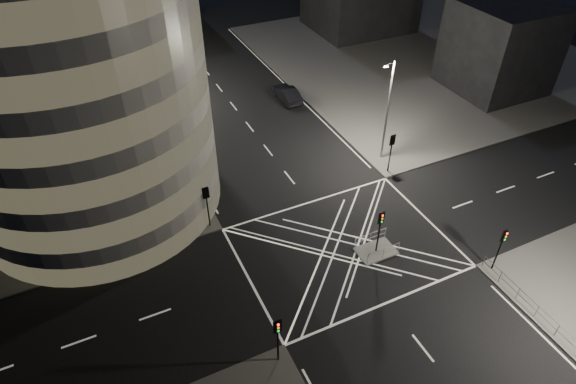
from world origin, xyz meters
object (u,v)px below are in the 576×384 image
traffic_signal_nl (278,333)px  street_lamp_left_far (132,59)px  traffic_signal_fl (207,200)px  street_lamp_right_far (387,109)px  sedan (287,94)px  traffic_signal_island (380,224)px  street_lamp_left_near (176,141)px  traffic_signal_fr (392,146)px  central_island (376,251)px  traffic_signal_nr (502,242)px

traffic_signal_nl → street_lamp_left_far: bearing=91.0°
traffic_signal_fl → traffic_signal_nl: (0.00, -13.60, 0.00)m
street_lamp_right_far → sedan: 15.70m
traffic_signal_island → street_lamp_left_near: 17.89m
traffic_signal_fr → street_lamp_left_far: 29.63m
traffic_signal_fl → street_lamp_left_near: 5.86m
central_island → street_lamp_left_far: bearing=110.0°
traffic_signal_nr → street_lamp_left_near: bearing=134.1°
street_lamp_left_near → street_lamp_left_far: size_ratio=1.00×
traffic_signal_island → street_lamp_right_far: bearing=54.7°
traffic_signal_island → traffic_signal_fl: bearing=142.5°
central_island → traffic_signal_nr: traffic_signal_nr is taller
traffic_signal_island → street_lamp_left_near: bearing=130.3°
traffic_signal_fr → traffic_signal_nr: size_ratio=1.00×
traffic_signal_fl → traffic_signal_island: bearing=-37.5°
central_island → street_lamp_right_far: bearing=54.7°
traffic_signal_nr → sedan: bearing=95.0°
traffic_signal_fr → traffic_signal_nr: (0.00, -13.60, 0.00)m
traffic_signal_fr → traffic_signal_island: 10.73m
traffic_signal_fr → sedan: (-2.64, 16.82, -2.07)m
central_island → street_lamp_right_far: size_ratio=0.30×
central_island → traffic_signal_island: size_ratio=0.75×
street_lamp_left_near → street_lamp_left_far: same height
street_lamp_left_near → street_lamp_right_far: size_ratio=1.00×
central_island → street_lamp_left_near: street_lamp_left_near is taller
traffic_signal_nr → street_lamp_left_far: (-18.24, 36.80, 2.63)m
traffic_signal_nl → street_lamp_left_near: bearing=91.9°
traffic_signal_nr → traffic_signal_island: same height
traffic_signal_fl → sedan: 22.61m
central_island → traffic_signal_nl: traffic_signal_nl is taller
street_lamp_left_far → traffic_signal_nr: bearing=-63.6°
central_island → street_lamp_left_far: (-11.44, 31.50, 5.47)m
traffic_signal_fr → street_lamp_right_far: bearing=73.9°
traffic_signal_island → street_lamp_left_far: 33.61m
street_lamp_left_near → street_lamp_right_far: 19.11m
traffic_signal_nl → sedan: size_ratio=0.78×
traffic_signal_island → street_lamp_left_far: (-11.44, 31.50, 2.63)m
traffic_signal_fl → street_lamp_right_far: bearing=6.9°
traffic_signal_fr → street_lamp_right_far: size_ratio=0.40×
street_lamp_left_near → traffic_signal_island: bearing=-49.7°
traffic_signal_fr → traffic_signal_nr: 13.60m
traffic_signal_fl → traffic_signal_fr: 17.60m
traffic_signal_nl → street_lamp_right_far: bearing=40.9°
traffic_signal_nr → traffic_signal_fr: bearing=90.0°
street_lamp_right_far → sedan: size_ratio=1.94×
traffic_signal_nl → central_island: bearing=26.1°
traffic_signal_fr → traffic_signal_island: same height
traffic_signal_fr → central_island: bearing=-129.3°
traffic_signal_nr → traffic_signal_nl: bearing=180.0°
sedan → traffic_signal_island: bearing=80.5°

